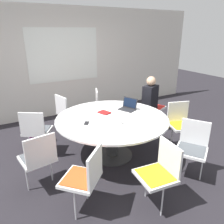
% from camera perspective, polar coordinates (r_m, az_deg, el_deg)
% --- Properties ---
extents(ground_plane, '(16.00, 16.00, 0.00)m').
position_cam_1_polar(ground_plane, '(4.06, 0.00, -11.13)').
color(ground_plane, black).
extents(wall_back, '(8.00, 0.07, 2.70)m').
position_cam_1_polar(wall_back, '(5.83, -12.38, 12.43)').
color(wall_back, silver).
rests_on(wall_back, ground_plane).
extents(conference_table, '(1.92, 1.92, 0.74)m').
position_cam_1_polar(conference_table, '(3.78, 0.00, -3.30)').
color(conference_table, '#333333').
rests_on(conference_table, ground_plane).
extents(chair_0, '(0.57, 0.56, 0.87)m').
position_cam_1_polar(chair_0, '(5.15, 10.34, 2.03)').
color(chair_0, white).
rests_on(chair_0, ground_plane).
extents(chair_1, '(0.56, 0.57, 0.87)m').
position_cam_1_polar(chair_1, '(5.04, -2.51, 1.94)').
color(chair_1, white).
rests_on(chair_1, ground_plane).
extents(chair_2, '(0.52, 0.53, 0.87)m').
position_cam_1_polar(chair_2, '(4.76, -11.69, 0.38)').
color(chair_2, white).
rests_on(chair_2, ground_plane).
extents(chair_3, '(0.60, 0.59, 0.87)m').
position_cam_1_polar(chair_3, '(4.05, -19.29, -4.11)').
color(chair_3, white).
rests_on(chair_3, ground_plane).
extents(chair_4, '(0.50, 0.48, 0.87)m').
position_cam_1_polar(chair_4, '(3.20, -18.64, -10.84)').
color(chair_4, white).
rests_on(chair_4, ground_plane).
extents(chair_5, '(0.61, 0.61, 0.87)m').
position_cam_1_polar(chair_5, '(2.71, -7.01, -16.05)').
color(chair_5, white).
rests_on(chair_5, ground_plane).
extents(chair_6, '(0.46, 0.48, 0.87)m').
position_cam_1_polar(chair_6, '(2.84, 12.45, -14.59)').
color(chair_6, white).
rests_on(chair_6, ground_plane).
extents(chair_7, '(0.59, 0.60, 0.87)m').
position_cam_1_polar(chair_7, '(3.53, 20.27, -8.00)').
color(chair_7, white).
rests_on(chair_7, ground_plane).
extents(chair_8, '(0.54, 0.53, 0.87)m').
position_cam_1_polar(chair_8, '(4.32, 17.40, -2.31)').
color(chair_8, white).
rests_on(chair_8, ground_plane).
extents(person_0, '(0.42, 0.35, 1.22)m').
position_cam_1_polar(person_0, '(4.85, 10.06, 3.26)').
color(person_0, black).
rests_on(person_0, ground_plane).
extents(laptop, '(0.32, 0.36, 0.21)m').
position_cam_1_polar(laptop, '(4.10, 4.30, 1.45)').
color(laptop, '#232326').
rests_on(laptop, conference_table).
extents(spiral_notebook, '(0.21, 0.25, 0.02)m').
position_cam_1_polar(spiral_notebook, '(3.92, -2.00, -0.13)').
color(spiral_notebook, maroon).
rests_on(spiral_notebook, conference_table).
extents(coffee_cup, '(0.08, 0.08, 0.08)m').
position_cam_1_polar(coffee_cup, '(3.48, 2.10, -2.45)').
color(coffee_cup, white).
rests_on(coffee_cup, conference_table).
extents(cell_phone, '(0.13, 0.16, 0.01)m').
position_cam_1_polar(cell_phone, '(3.52, -6.68, -2.90)').
color(cell_phone, black).
rests_on(cell_phone, conference_table).
extents(handbag, '(0.36, 0.16, 0.28)m').
position_cam_1_polar(handbag, '(4.65, -18.48, -5.97)').
color(handbag, '#661E56').
rests_on(handbag, ground_plane).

